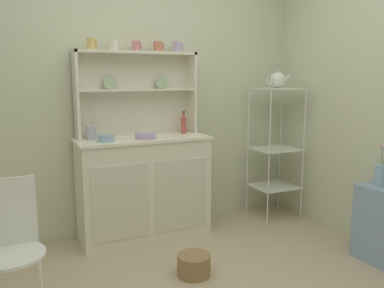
% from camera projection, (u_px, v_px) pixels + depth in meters
% --- Properties ---
extents(wall_back, '(3.84, 0.05, 2.50)m').
position_uv_depth(wall_back, '(137.00, 94.00, 3.61)').
color(wall_back, beige).
rests_on(wall_back, ground).
extents(hutch_cabinet, '(1.14, 0.45, 0.88)m').
position_uv_depth(hutch_cabinet, '(144.00, 186.00, 3.50)').
color(hutch_cabinet, silver).
rests_on(hutch_cabinet, ground).
extents(hutch_shelf_unit, '(1.07, 0.18, 0.73)m').
position_uv_depth(hutch_shelf_unit, '(136.00, 87.00, 3.50)').
color(hutch_shelf_unit, silver).
rests_on(hutch_shelf_unit, hutch_cabinet).
extents(bakers_rack, '(0.42, 0.38, 1.29)m').
position_uv_depth(bakers_rack, '(275.00, 141.00, 3.94)').
color(bakers_rack, silver).
rests_on(bakers_rack, ground).
extents(wire_chair, '(0.36, 0.36, 0.85)m').
position_uv_depth(wire_chair, '(10.00, 240.00, 2.18)').
color(wire_chair, white).
rests_on(wire_chair, ground).
extents(floor_basket, '(0.24, 0.24, 0.15)m').
position_uv_depth(floor_basket, '(194.00, 265.00, 2.84)').
color(floor_basket, '#93754C').
rests_on(floor_basket, ground).
extents(cup_gold_0, '(0.08, 0.07, 0.09)m').
position_uv_depth(cup_gold_0, '(91.00, 44.00, 3.25)').
color(cup_gold_0, '#DBB760').
rests_on(cup_gold_0, hutch_shelf_unit).
extents(cup_cream_1, '(0.09, 0.07, 0.09)m').
position_uv_depth(cup_cream_1, '(114.00, 45.00, 3.33)').
color(cup_cream_1, silver).
rests_on(cup_cream_1, hutch_shelf_unit).
extents(cup_rose_2, '(0.08, 0.06, 0.08)m').
position_uv_depth(cup_rose_2, '(136.00, 46.00, 3.41)').
color(cup_rose_2, '#D17A84').
rests_on(cup_rose_2, hutch_shelf_unit).
extents(cup_terracotta_3, '(0.10, 0.08, 0.09)m').
position_uv_depth(cup_terracotta_3, '(158.00, 47.00, 3.49)').
color(cup_terracotta_3, '#C67556').
rests_on(cup_terracotta_3, hutch_shelf_unit).
extents(cup_lilac_4, '(0.09, 0.08, 0.09)m').
position_uv_depth(cup_lilac_4, '(178.00, 47.00, 3.57)').
color(cup_lilac_4, '#B79ECC').
rests_on(cup_lilac_4, hutch_shelf_unit).
extents(bowl_mixing_large, '(0.14, 0.14, 0.05)m').
position_uv_depth(bowl_mixing_large, '(106.00, 138.00, 3.22)').
color(bowl_mixing_large, '#8EB2D1').
rests_on(bowl_mixing_large, hutch_cabinet).
extents(bowl_floral_medium, '(0.18, 0.18, 0.05)m').
position_uv_depth(bowl_floral_medium, '(146.00, 136.00, 3.36)').
color(bowl_floral_medium, '#B79ECC').
rests_on(bowl_floral_medium, hutch_cabinet).
extents(jam_bottle, '(0.05, 0.05, 0.21)m').
position_uv_depth(jam_bottle, '(184.00, 125.00, 3.67)').
color(jam_bottle, '#B74C47').
rests_on(jam_bottle, hutch_cabinet).
extents(utensil_jar, '(0.08, 0.08, 0.25)m').
position_uv_depth(utensil_jar, '(91.00, 133.00, 3.31)').
color(utensil_jar, '#B2B7C6').
rests_on(utensil_jar, hutch_cabinet).
extents(porcelain_teapot, '(0.24, 0.15, 0.17)m').
position_uv_depth(porcelain_teapot, '(277.00, 80.00, 3.84)').
color(porcelain_teapot, white).
rests_on(porcelain_teapot, bakers_rack).
extents(flower_vase, '(0.09, 0.09, 0.32)m').
position_uv_depth(flower_vase, '(381.00, 173.00, 3.02)').
color(flower_vase, '#8EB2D1').
rests_on(flower_vase, side_shelf_blue).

